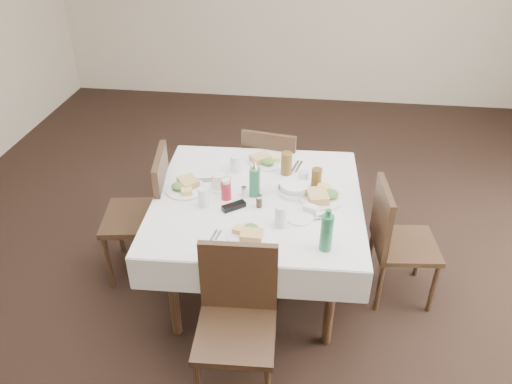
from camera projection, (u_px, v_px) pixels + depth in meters
ground_plane at (270, 279)px, 3.66m from camera, size 7.00×7.00×0.00m
room_shell at (275, 47)px, 2.73m from camera, size 6.04×7.04×2.80m
dining_table at (257, 207)px, 3.24m from camera, size 1.38×1.38×0.76m
chair_north at (271, 171)px, 3.98m from camera, size 0.49×0.49×0.89m
chair_south at (237, 312)px, 2.70m from camera, size 0.45×0.45×0.90m
chair_east at (394, 236)px, 3.29m from camera, size 0.45×0.45×0.87m
chair_west at (149, 207)px, 3.48m from camera, size 0.52×0.52×0.96m
meal_north at (266, 161)px, 3.55m from camera, size 0.26×0.26×0.06m
meal_south at (249, 233)px, 2.84m from camera, size 0.24×0.24×0.05m
meal_east at (322, 195)px, 3.17m from camera, size 0.30×0.30×0.07m
meal_west at (186, 187)px, 3.26m from camera, size 0.27×0.27×0.06m
side_plate_a at (232, 169)px, 3.49m from camera, size 0.15×0.15×0.01m
side_plate_b at (299, 218)px, 3.00m from camera, size 0.17×0.17×0.01m
water_n at (235, 164)px, 3.43m from camera, size 0.07×0.07×0.12m
water_s at (281, 216)px, 2.90m from camera, size 0.07×0.07×0.14m
water_e at (303, 179)px, 3.28m from camera, size 0.06×0.06×0.11m
water_w at (204, 197)px, 3.08m from camera, size 0.07×0.07×0.12m
iced_tea_a at (287, 163)px, 3.40m from camera, size 0.08×0.08×0.16m
iced_tea_b at (316, 178)px, 3.26m from camera, size 0.07×0.07×0.14m
bread_basket at (294, 188)px, 3.22m from camera, size 0.21×0.21×0.07m
oil_cruet_dark at (255, 180)px, 3.17m from camera, size 0.06×0.06×0.24m
oil_cruet_green at (255, 181)px, 3.16m from camera, size 0.06×0.06×0.25m
ketchup_bottle at (226, 190)px, 3.15m from camera, size 0.06×0.06×0.14m
salt_shaker at (244, 192)px, 3.18m from camera, size 0.03×0.03×0.08m
pepper_shaker at (259, 201)px, 3.08m from camera, size 0.04×0.04×0.08m
coffee_mug at (219, 182)px, 3.26m from camera, size 0.16×0.15×0.11m
sunglasses at (234, 206)px, 3.08m from camera, size 0.15×0.13×0.03m
green_bottle at (327, 232)px, 2.70m from camera, size 0.07×0.07×0.26m
sugar_caddy at (311, 209)px, 3.04m from camera, size 0.11×0.09×0.05m
cutlery_n at (297, 167)px, 3.52m from camera, size 0.08×0.17×0.01m
cutlery_s at (214, 239)px, 2.83m from camera, size 0.06×0.16×0.01m
cutlery_e at (316, 219)px, 2.99m from camera, size 0.21×0.09×0.01m
cutlery_w at (204, 181)px, 3.36m from camera, size 0.20×0.09×0.01m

